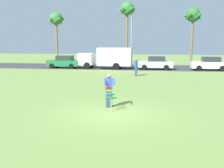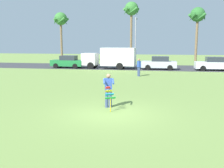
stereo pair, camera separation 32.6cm
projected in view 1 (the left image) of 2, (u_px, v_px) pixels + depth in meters
ground_plane at (112, 113)px, 12.01m from camera, size 120.00×120.00×0.00m
road_strip at (139, 67)px, 34.22m from camera, size 120.00×8.00×0.01m
person_kite_flyer at (109, 89)px, 12.95m from camera, size 0.66×0.74×1.73m
kite_held at (110, 95)px, 12.32m from camera, size 0.60×0.73×1.15m
parked_car_green at (64, 62)px, 33.22m from camera, size 4.24×1.91×1.60m
parked_truck_white_box at (108, 57)px, 32.22m from camera, size 6.77×2.29×2.62m
parked_car_silver at (155, 63)px, 31.42m from camera, size 4.24×1.90×1.60m
parked_car_white at (210, 64)px, 30.45m from camera, size 4.23×1.89×1.60m
palm_tree_left_near at (56, 21)px, 42.49m from camera, size 2.58×2.71×8.22m
palm_tree_right_near at (127, 12)px, 39.99m from camera, size 2.58×2.71×9.52m
palm_tree_centre_far at (193, 17)px, 37.57m from camera, size 2.58×2.71×8.33m
streetlight_pole at (132, 38)px, 38.73m from camera, size 0.24×1.65×7.00m
person_walker_near at (136, 67)px, 25.11m from camera, size 0.40×0.47×1.73m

